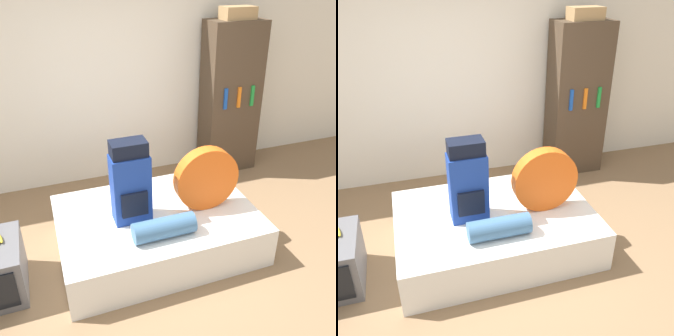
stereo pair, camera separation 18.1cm
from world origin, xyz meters
The scene contains 8 objects.
ground_plane centered at (0.00, 0.00, 0.00)m, with size 16.00×16.00×0.00m, color #846647.
wall_back centered at (0.00, 2.12, 1.30)m, with size 8.00×0.05×2.60m.
bed centered at (0.06, 0.54, 0.20)m, with size 1.83×1.27×0.40m.
backpack centered at (-0.18, 0.52, 0.77)m, with size 0.33×0.24×0.77m.
tent_bag centered at (0.52, 0.48, 0.70)m, with size 0.61×0.13×0.61m.
sleeping_roll centered at (0.00, 0.18, 0.49)m, with size 0.54×0.18×0.18m.
bookshelf centered at (1.48, 1.83, 0.95)m, with size 0.69×0.43×1.90m.
cardboard_box centered at (1.47, 1.79, 1.97)m, with size 0.38×0.24×0.14m.
Camera 1 is at (-0.85, -2.21, 2.43)m, focal length 40.00 mm.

